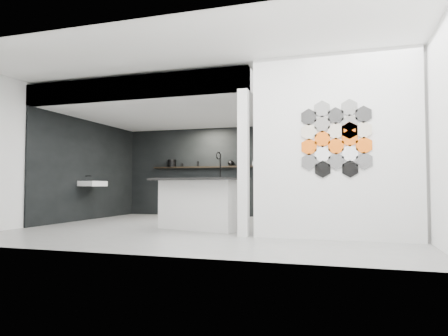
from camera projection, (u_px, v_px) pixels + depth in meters
floor at (214, 229)px, 7.51m from camera, size 7.00×6.00×0.01m
partition_panel at (334, 146)px, 5.97m from camera, size 2.45×0.15×2.80m
bay_clad_back at (203, 172)px, 10.78m from camera, size 4.40×0.04×2.35m
bay_clad_left at (90, 170)px, 9.53m from camera, size 0.04×4.00×2.35m
bulkhead at (174, 108)px, 8.96m from camera, size 4.40×4.00×0.40m
corner_column at (243, 162)px, 6.37m from camera, size 0.16×0.16×2.35m
fascia_beam at (129, 88)px, 7.12m from camera, size 4.40×0.16×0.40m
wall_basin at (93, 184)px, 9.25m from camera, size 0.40×0.60×0.12m
display_shelf at (205, 167)px, 10.65m from camera, size 3.00×0.15×0.04m
kitchen_island at (200, 203)px, 7.34m from camera, size 1.93×1.26×1.44m
stockpot at (172, 163)px, 10.94m from camera, size 0.27×0.27×0.19m
kettle at (231, 163)px, 10.45m from camera, size 0.21×0.21×0.14m
glass_bowl at (255, 164)px, 10.27m from camera, size 0.15×0.15×0.10m
glass_vase at (255, 163)px, 10.27m from camera, size 0.11×0.11×0.13m
bottle_dark at (198, 164)px, 10.72m from camera, size 0.06×0.06×0.14m
utensil_cup at (182, 165)px, 10.86m from camera, size 0.08×0.08×0.09m
hex_tile_cluster at (336, 138)px, 5.88m from camera, size 1.04×0.02×1.16m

